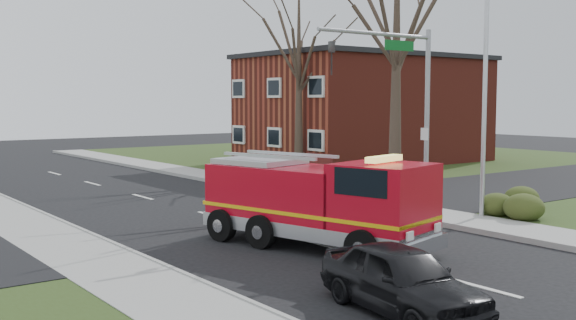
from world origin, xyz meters
TOP-DOWN VIEW (x-y plane):
  - ground at (0.00, 0.00)m, footprint 120.00×120.00m
  - sidewalk_right at (6.20, 0.00)m, footprint 2.40×80.00m
  - sidewalk_left at (-6.20, 0.00)m, footprint 2.40×80.00m
  - brick_building at (19.00, 18.00)m, footprint 15.40×10.40m
  - health_center_sign at (10.50, 12.50)m, footprint 0.12×2.00m
  - hedge_corner at (9.00, -1.00)m, footprint 2.80×2.00m
  - bare_tree_near at (9.50, 6.00)m, footprint 6.00×6.00m
  - bare_tree_far at (11.00, 15.00)m, footprint 5.25×5.25m
  - traffic_signal_mast at (5.21, 1.50)m, footprint 5.29×0.18m
  - streetlight_pole at (7.14, -0.50)m, footprint 1.48×0.16m
  - fire_engine at (-0.27, -0.48)m, footprint 3.96×7.23m
  - parked_car_maroon at (-2.80, -6.15)m, footprint 2.21×4.27m

SIDE VIEW (x-z plane):
  - ground at x=0.00m, z-range 0.00..0.00m
  - sidewalk_right at x=6.20m, z-range 0.00..0.15m
  - sidewalk_left at x=-6.20m, z-range 0.00..0.15m
  - hedge_corner at x=9.00m, z-range 0.13..1.03m
  - parked_car_maroon at x=-2.80m, z-range 0.00..1.39m
  - health_center_sign at x=10.50m, z-range 0.18..1.58m
  - fire_engine at x=-0.27m, z-range -0.13..2.64m
  - brick_building at x=19.00m, z-range 0.03..7.28m
  - streetlight_pole at x=7.14m, z-range 0.35..8.75m
  - traffic_signal_mast at x=5.21m, z-range 1.31..8.11m
  - bare_tree_far at x=11.00m, z-range 1.24..11.74m
  - bare_tree_near at x=9.50m, z-range 1.41..13.41m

